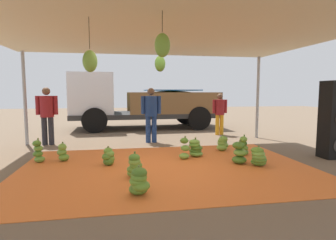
# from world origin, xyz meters

# --- Properties ---
(ground_plane) EXTENTS (40.00, 40.00, 0.00)m
(ground_plane) POSITION_xyz_m (0.00, 3.00, 0.00)
(ground_plane) COLOR brown
(tarp_orange) EXTENTS (6.17, 4.27, 0.01)m
(tarp_orange) POSITION_xyz_m (0.00, 0.00, 0.01)
(tarp_orange) COLOR orange
(tarp_orange) RESTS_ON ground
(tent_canopy) EXTENTS (8.00, 7.00, 2.89)m
(tent_canopy) POSITION_xyz_m (-0.01, -0.10, 2.80)
(tent_canopy) COLOR #9EA0A5
(tent_canopy) RESTS_ON ground
(banana_bunch_0) EXTENTS (0.44, 0.42, 0.43)m
(banana_bunch_0) POSITION_xyz_m (1.80, 1.43, 0.20)
(banana_bunch_0) COLOR #75A83D
(banana_bunch_0) RESTS_ON tarp_orange
(banana_bunch_1) EXTENTS (0.37, 0.35, 0.50)m
(banana_bunch_1) POSITION_xyz_m (-0.72, -0.57, 0.22)
(banana_bunch_1) COLOR #60932D
(banana_bunch_1) RESTS_ON tarp_orange
(banana_bunch_2) EXTENTS (0.42, 0.43, 0.47)m
(banana_bunch_2) POSITION_xyz_m (-0.70, -1.49, 0.22)
(banana_bunch_2) COLOR #518428
(banana_bunch_2) RESTS_ON tarp_orange
(banana_bunch_3) EXTENTS (0.34, 0.34, 0.54)m
(banana_bunch_3) POSITION_xyz_m (2.11, 0.77, 0.24)
(banana_bunch_3) COLOR #518428
(banana_bunch_3) RESTS_ON tarp_orange
(banana_bunch_4) EXTENTS (0.35, 0.36, 0.55)m
(banana_bunch_4) POSITION_xyz_m (0.55, 0.69, 0.24)
(banana_bunch_4) COLOR #75A83D
(banana_bunch_4) RESTS_ON tarp_orange
(banana_bunch_5) EXTENTS (0.33, 0.32, 0.56)m
(banana_bunch_5) POSITION_xyz_m (-2.83, 0.93, 0.25)
(banana_bunch_5) COLOR #6B9E38
(banana_bunch_5) RESTS_ON tarp_orange
(banana_bunch_6) EXTENTS (0.32, 0.32, 0.43)m
(banana_bunch_6) POSITION_xyz_m (-1.23, 0.39, 0.20)
(banana_bunch_6) COLOR #477523
(banana_bunch_6) RESTS_ON tarp_orange
(banana_bunch_7) EXTENTS (0.38, 0.37, 0.53)m
(banana_bunch_7) POSITION_xyz_m (1.66, 0.04, 0.24)
(banana_bunch_7) COLOR #477523
(banana_bunch_7) RESTS_ON tarp_orange
(banana_bunch_8) EXTENTS (0.35, 0.33, 0.45)m
(banana_bunch_8) POSITION_xyz_m (-2.30, 0.96, 0.20)
(banana_bunch_8) COLOR #60932D
(banana_bunch_8) RESTS_ON tarp_orange
(banana_bunch_9) EXTENTS (0.45, 0.47, 0.46)m
(banana_bunch_9) POSITION_xyz_m (1.98, -0.23, 0.20)
(banana_bunch_9) COLOR #518428
(banana_bunch_9) RESTS_ON tarp_orange
(banana_bunch_10) EXTENTS (0.44, 0.42, 0.48)m
(banana_bunch_10) POSITION_xyz_m (0.88, 0.90, 0.21)
(banana_bunch_10) COLOR #6B9E38
(banana_bunch_10) RESTS_ON tarp_orange
(cargo_truck_main) EXTENTS (6.40, 2.64, 2.40)m
(cargo_truck_main) POSITION_xyz_m (-0.14, 6.63, 1.19)
(cargo_truck_main) COLOR #2D2D2D
(cargo_truck_main) RESTS_ON ground
(worker_0) EXTENTS (0.64, 0.39, 1.76)m
(worker_0) POSITION_xyz_m (-3.16, 3.18, 1.02)
(worker_0) COLOR #26262D
(worker_0) RESTS_ON ground
(worker_1) EXTENTS (0.57, 0.35, 1.56)m
(worker_1) POSITION_xyz_m (2.73, 4.16, 0.91)
(worker_1) COLOR orange
(worker_1) RESTS_ON ground
(worker_2) EXTENTS (0.64, 0.39, 1.74)m
(worker_2) POSITION_xyz_m (0.01, 3.02, 1.02)
(worker_2) COLOR navy
(worker_2) RESTS_ON ground
(speaker_stack) EXTENTS (0.58, 0.47, 1.88)m
(speaker_stack) POSITION_xyz_m (4.18, 0.18, 0.94)
(speaker_stack) COLOR black
(speaker_stack) RESTS_ON ground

